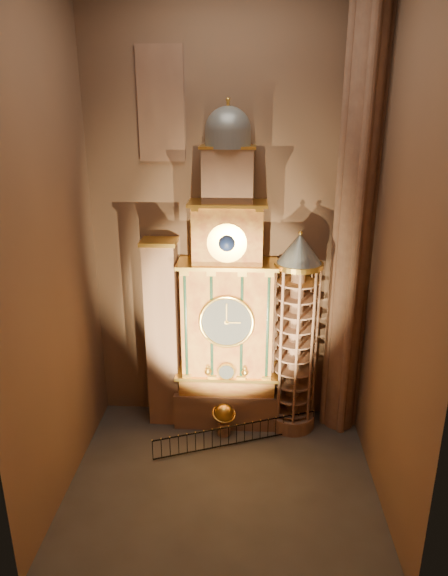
# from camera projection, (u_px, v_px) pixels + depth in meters

# --- Properties ---
(floor) EXTENTS (14.00, 14.00, 0.00)m
(floor) POSITION_uv_depth(u_px,v_px,m) (222.00, 480.00, 23.83)
(floor) COLOR #383330
(floor) RESTS_ON ground
(wall_back) EXTENTS (22.00, 0.00, 22.00)m
(wall_back) POSITION_uv_depth(u_px,v_px,m) (229.00, 220.00, 25.82)
(wall_back) COLOR brown
(wall_back) RESTS_ON floor
(wall_left) EXTENTS (0.00, 22.00, 22.00)m
(wall_left) POSITION_uv_depth(u_px,v_px,m) (48.00, 250.00, 20.50)
(wall_left) COLOR brown
(wall_left) RESTS_ON floor
(wall_right) EXTENTS (0.00, 22.00, 22.00)m
(wall_right) POSITION_uv_depth(u_px,v_px,m) (403.00, 254.00, 19.84)
(wall_right) COLOR brown
(wall_right) RESTS_ON floor
(astronomical_clock) EXTENTS (5.60, 2.41, 16.70)m
(astronomical_clock) POSITION_uv_depth(u_px,v_px,m) (227.00, 308.00, 26.28)
(astronomical_clock) COLOR #8C634C
(astronomical_clock) RESTS_ON floor
(portrait_tower) EXTENTS (1.80, 1.60, 10.20)m
(portrait_tower) POSITION_uv_depth(u_px,v_px,m) (163.00, 333.00, 26.97)
(portrait_tower) COLOR #8C634C
(portrait_tower) RESTS_ON floor
(stair_turret) EXTENTS (2.50, 2.50, 10.80)m
(stair_turret) POSITION_uv_depth(u_px,v_px,m) (295.00, 336.00, 26.34)
(stair_turret) COLOR #8C634C
(stair_turret) RESTS_ON floor
(gothic_pier) EXTENTS (2.04, 2.04, 22.00)m
(gothic_pier) POSITION_uv_depth(u_px,v_px,m) (355.00, 226.00, 24.59)
(gothic_pier) COLOR #8C634C
(gothic_pier) RESTS_ON floor
(stained_glass_window) EXTENTS (2.20, 0.14, 5.20)m
(stained_glass_window) POSITION_uv_depth(u_px,v_px,m) (161.00, 105.00, 24.07)
(stained_glass_window) COLOR navy
(stained_glass_window) RESTS_ON wall_back
(celestial_globe) EXTENTS (1.58, 1.54, 1.78)m
(celestial_globe) POSITION_uv_depth(u_px,v_px,m) (224.00, 417.00, 26.87)
(celestial_globe) COLOR #8C634C
(celestial_globe) RESTS_ON floor
(iron_railing) EXTENTS (8.11, 3.04, 1.12)m
(iron_railing) POSITION_uv_depth(u_px,v_px,m) (237.00, 435.00, 26.15)
(iron_railing) COLOR black
(iron_railing) RESTS_ON floor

